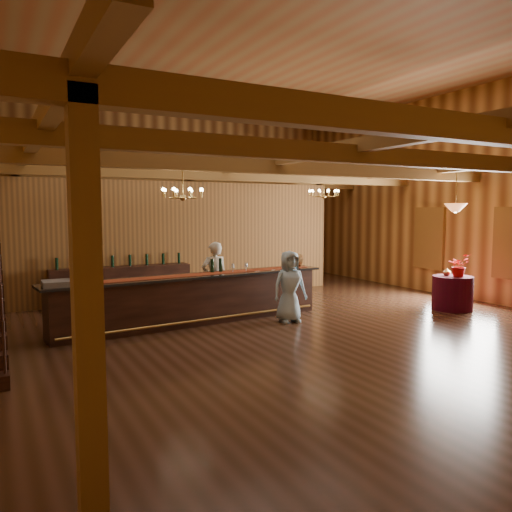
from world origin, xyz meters
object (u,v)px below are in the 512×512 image
tasting_bar (195,299)px  floor_plant (254,269)px  pendant_lamp (456,208)px  guest (290,286)px  chandelier_right (324,193)px  chandelier_left (183,193)px  round_table (452,293)px  beverage_dispenser (79,268)px  raffle_drum (296,260)px  bartender (214,278)px  backbar_shelf (122,285)px  staff_second (77,288)px

tasting_bar → floor_plant: size_ratio=5.01×
pendant_lamp → guest: size_ratio=0.60×
chandelier_right → guest: bearing=-137.3°
tasting_bar → chandelier_left: 2.27m
round_table → chandelier_left: (-6.32, 0.94, 2.27)m
round_table → chandelier_left: size_ratio=1.15×
tasting_bar → pendant_lamp: pendant_lamp is taller
round_table → floor_plant: bearing=119.3°
beverage_dispenser → chandelier_right: chandelier_right is taller
raffle_drum → guest: (-0.78, -0.99, -0.44)m
tasting_bar → round_table: 6.08m
chandelier_right → pendant_lamp: (1.55, -3.05, -0.40)m
raffle_drum → floor_plant: 3.26m
pendant_lamp → bartender: pendant_lamp is taller
backbar_shelf → floor_plant: floor_plant is taller
chandelier_right → bartender: 4.22m
raffle_drum → beverage_dispenser: bearing=-175.8°
bartender → guest: 1.81m
beverage_dispenser → round_table: beverage_dispenser is taller
tasting_bar → raffle_drum: bearing=-1.0°
bartender → chandelier_right: bearing=-160.7°
beverage_dispenser → guest: beverage_dispenser is taller
tasting_bar → guest: 2.00m
pendant_lamp → guest: 4.46m
round_table → bartender: 5.61m
chandelier_right → backbar_shelf: bearing=165.9°
backbar_shelf → staff_second: (-1.38, -2.16, 0.34)m
tasting_bar → round_table: (5.89, -1.51, -0.12)m
chandelier_right → floor_plant: 3.08m
pendant_lamp → chandelier_left: bearing=171.5°
chandelier_right → floor_plant: bearing=122.9°
chandelier_left → raffle_drum: bearing=14.1°
backbar_shelf → chandelier_left: size_ratio=4.24×
backbar_shelf → chandelier_right: chandelier_right is taller
round_table → bartender: size_ratio=0.56×
chandelier_right → staff_second: 6.90m
chandelier_right → staff_second: (-6.55, -0.86, -1.99)m
tasting_bar → floor_plant: floor_plant is taller
round_table → guest: 4.15m
raffle_drum → floor_plant: (0.57, 3.15, -0.58)m
raffle_drum → pendant_lamp: pendant_lamp is taller
tasting_bar → chandelier_left: chandelier_left is taller
backbar_shelf → raffle_drum: bearing=-36.8°
beverage_dispenser → chandelier_right: (6.62, 1.70, 1.51)m
chandelier_right → staff_second: bearing=-172.5°
beverage_dispenser → round_table: (8.16, -1.35, -0.90)m
raffle_drum → chandelier_left: 3.45m
tasting_bar → bartender: size_ratio=3.73×
round_table → beverage_dispenser: bearing=170.6°
backbar_shelf → round_table: backbar_shelf is taller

